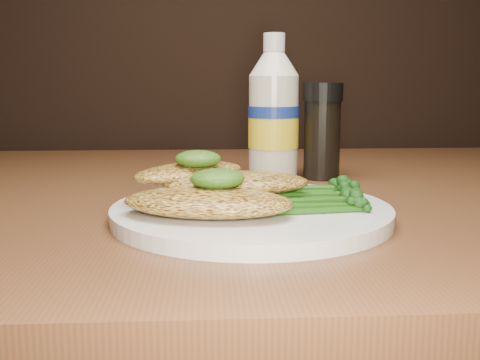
{
  "coord_description": "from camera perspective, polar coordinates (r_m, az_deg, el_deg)",
  "views": [
    {
      "loc": [
        -0.01,
        0.34,
        0.88
      ],
      "look_at": [
        0.03,
        0.88,
        0.79
      ],
      "focal_mm": 42.97,
      "sensor_mm": 36.0,
      "label": 1
    }
  ],
  "objects": [
    {
      "name": "pepper_grinder",
      "position": [
        0.79,
        8.16,
        4.82
      ],
      "size": [
        0.07,
        0.07,
        0.13
      ],
      "primitive_type": null,
      "rotation": [
        0.0,
        0.0,
        -0.36
      ],
      "color": "black",
      "rests_on": "dining_table"
    },
    {
      "name": "pesto_front",
      "position": [
        0.52,
        -2.26,
        0.12
      ],
      "size": [
        0.05,
        0.05,
        0.02
      ],
      "primitive_type": "ellipsoid",
      "rotation": [
        0.0,
        0.0,
        0.04
      ],
      "color": "#0D3507",
      "rests_on": "chicken_front"
    },
    {
      "name": "broccolini_bundle",
      "position": [
        0.57,
        6.31,
        -1.38
      ],
      "size": [
        0.15,
        0.13,
        0.02
      ],
      "primitive_type": null,
      "rotation": [
        0.0,
        0.0,
        -0.28
      ],
      "color": "#1E5011",
      "rests_on": "plate"
    },
    {
      "name": "mayo_bottle",
      "position": [
        0.78,
        3.35,
        7.25
      ],
      "size": [
        0.09,
        0.09,
        0.19
      ],
      "primitive_type": null,
      "rotation": [
        0.0,
        0.0,
        0.3
      ],
      "color": "beige",
      "rests_on": "dining_table"
    },
    {
      "name": "plate",
      "position": [
        0.56,
        1.12,
        -3.24
      ],
      "size": [
        0.27,
        0.27,
        0.01
      ],
      "primitive_type": "cylinder",
      "color": "white",
      "rests_on": "dining_table"
    },
    {
      "name": "pesto_back",
      "position": [
        0.57,
        -4.2,
        2.11
      ],
      "size": [
        0.05,
        0.05,
        0.02
      ],
      "primitive_type": "ellipsoid",
      "rotation": [
        0.0,
        0.0,
        -0.08
      ],
      "color": "#0D3507",
      "rests_on": "chicken_back"
    },
    {
      "name": "chicken_front",
      "position": [
        0.51,
        -3.22,
        -2.22
      ],
      "size": [
        0.17,
        0.11,
        0.02
      ],
      "primitive_type": "ellipsoid",
      "rotation": [
        0.0,
        0.0,
        -0.2
      ],
      "color": "gold",
      "rests_on": "plate"
    },
    {
      "name": "chicken_mid",
      "position": [
        0.56,
        -0.45,
        -0.3
      ],
      "size": [
        0.15,
        0.08,
        0.02
      ],
      "primitive_type": "ellipsoid",
      "rotation": [
        0.0,
        0.0,
        0.03
      ],
      "color": "gold",
      "rests_on": "plate"
    },
    {
      "name": "chicken_back",
      "position": [
        0.59,
        -5.04,
        0.75
      ],
      "size": [
        0.14,
        0.13,
        0.02
      ],
      "primitive_type": "ellipsoid",
      "rotation": [
        0.0,
        0.0,
        0.66
      ],
      "color": "gold",
      "rests_on": "plate"
    }
  ]
}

